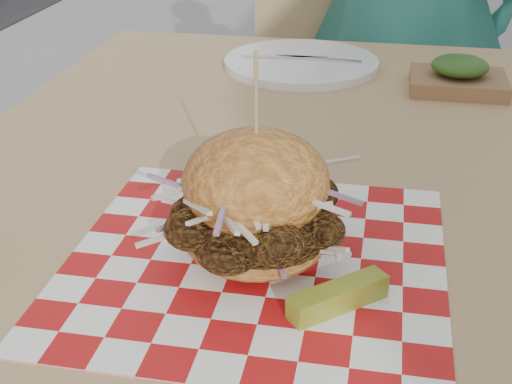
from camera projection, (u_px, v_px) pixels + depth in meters
patio_table at (257, 220)px, 0.92m from camera, size 0.80×1.20×0.75m
patio_chair at (326, 74)px, 1.85m from camera, size 0.45×0.46×0.95m
paper_liner at (256, 260)px, 0.69m from camera, size 0.36×0.36×0.00m
sandwich at (256, 207)px, 0.66m from camera, size 0.18×0.18×0.21m
pickle_spear at (338, 297)px, 0.61m from camera, size 0.09×0.08×0.02m
place_setting at (301, 63)px, 1.25m from camera, size 0.27×0.27×0.02m
kraft_tray at (459, 76)px, 1.13m from camera, size 0.15×0.12×0.06m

